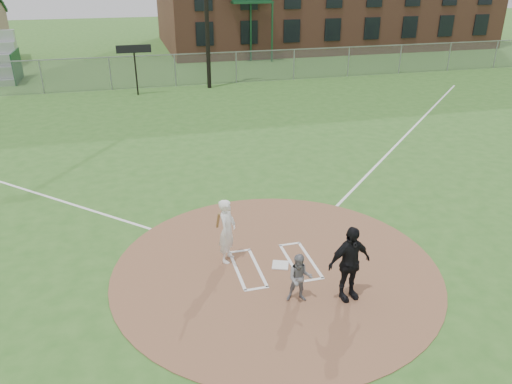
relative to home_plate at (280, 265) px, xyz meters
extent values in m
plane|color=#316121|center=(-0.15, -0.08, -0.03)|extent=(140.00, 140.00, 0.00)
cylinder|color=brown|center=(-0.15, -0.08, -0.02)|extent=(8.40, 8.40, 0.02)
cube|color=silver|center=(0.00, 0.00, 0.00)|extent=(0.54, 0.54, 0.03)
cube|color=white|center=(8.85, 8.92, -0.03)|extent=(17.04, 17.04, 0.01)
imported|color=gray|center=(-0.02, -1.51, 0.59)|extent=(0.69, 0.60, 1.21)
imported|color=black|center=(1.10, -1.69, 0.92)|extent=(1.15, 0.62, 1.86)
cube|color=white|center=(-1.15, 0.07, -0.01)|extent=(0.08, 1.80, 0.01)
cube|color=white|center=(-0.60, 0.07, -0.01)|extent=(0.08, 1.80, 0.01)
cube|color=white|center=(-0.87, 0.97, -0.01)|extent=(0.62, 0.08, 0.01)
cube|color=white|center=(-0.87, -0.83, -0.01)|extent=(0.62, 0.08, 0.01)
cube|color=white|center=(0.85, 0.07, -0.01)|extent=(0.08, 1.80, 0.01)
cube|color=white|center=(0.30, 0.07, -0.01)|extent=(0.08, 1.80, 0.01)
cube|color=white|center=(0.57, 0.97, -0.01)|extent=(0.62, 0.08, 0.01)
cube|color=white|center=(0.57, -0.83, -0.01)|extent=(0.62, 0.08, 0.01)
imported|color=white|center=(-1.26, 0.63, 0.86)|extent=(0.69, 0.76, 1.75)
cylinder|color=olive|center=(-1.56, 0.23, 1.42)|extent=(0.11, 0.60, 0.70)
cube|color=slate|center=(-0.15, 21.92, 0.97)|extent=(56.00, 0.03, 2.00)
cube|color=gray|center=(-0.15, 21.92, 1.97)|extent=(56.00, 0.06, 0.06)
cube|color=gray|center=(-0.15, 21.92, 0.97)|extent=(56.08, 0.08, 2.00)
cube|color=#194728|center=(-10.15, 26.12, 0.97)|extent=(0.08, 3.20, 2.00)
cube|color=#194728|center=(6.85, 29.26, 4.47)|extent=(3.20, 1.00, 0.15)
cube|color=#194728|center=(6.85, 29.76, 2.22)|extent=(0.12, 0.12, 4.50)
cube|color=#194728|center=(8.35, 28.81, 2.22)|extent=(0.12, 0.12, 4.50)
cylinder|color=black|center=(-2.65, 20.12, 1.27)|extent=(0.10, 0.10, 2.60)
cube|color=black|center=(-2.65, 20.12, 2.67)|extent=(2.00, 0.10, 0.45)
camera|label=1|loc=(-3.46, -10.48, 7.14)|focal=35.00mm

